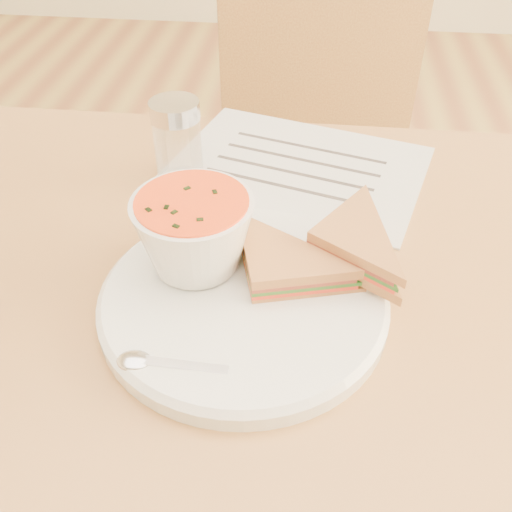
% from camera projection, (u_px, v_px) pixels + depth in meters
% --- Properties ---
extents(dining_table, '(1.00, 0.70, 0.75)m').
position_uv_depth(dining_table, '(235.00, 461.00, 0.85)').
color(dining_table, brown).
rests_on(dining_table, floor).
extents(chair_far, '(0.50, 0.50, 0.95)m').
position_uv_depth(chair_far, '(330.00, 203.00, 1.18)').
color(chair_far, brown).
rests_on(chair_far, floor).
extents(plate, '(0.36, 0.36, 0.02)m').
position_uv_depth(plate, '(244.00, 301.00, 0.56)').
color(plate, white).
rests_on(plate, dining_table).
extents(soup_bowl, '(0.12, 0.12, 0.08)m').
position_uv_depth(soup_bowl, '(195.00, 236.00, 0.56)').
color(soup_bowl, white).
rests_on(soup_bowl, plate).
extents(sandwich_half_a, '(0.14, 0.14, 0.03)m').
position_uv_depth(sandwich_half_a, '(252.00, 296.00, 0.53)').
color(sandwich_half_a, '#C07C43').
rests_on(sandwich_half_a, plate).
extents(sandwich_half_b, '(0.15, 0.15, 0.03)m').
position_uv_depth(sandwich_half_b, '(306.00, 245.00, 0.57)').
color(sandwich_half_b, '#C07C43').
rests_on(sandwich_half_b, plate).
extents(spoon, '(0.16, 0.03, 0.01)m').
position_uv_depth(spoon, '(187.00, 366.00, 0.48)').
color(spoon, silver).
rests_on(spoon, plate).
extents(paper_menu, '(0.38, 0.32, 0.00)m').
position_uv_depth(paper_menu, '(297.00, 167.00, 0.76)').
color(paper_menu, silver).
rests_on(paper_menu, dining_table).
extents(condiment_shaker, '(0.07, 0.07, 0.11)m').
position_uv_depth(condiment_shaker, '(178.00, 143.00, 0.70)').
color(condiment_shaker, silver).
rests_on(condiment_shaker, dining_table).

